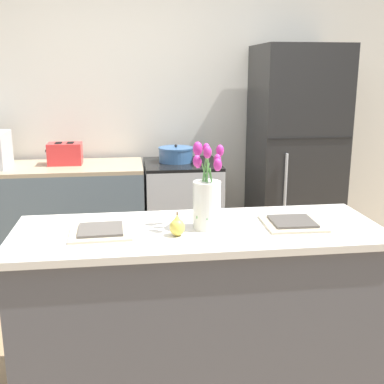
# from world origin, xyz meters

# --- Properties ---
(back_wall) EXTENTS (5.20, 0.08, 2.70)m
(back_wall) POSITION_xyz_m (0.00, 2.00, 1.35)
(back_wall) COLOR silver
(back_wall) RESTS_ON ground_plane
(kitchen_island) EXTENTS (1.80, 0.66, 0.88)m
(kitchen_island) POSITION_xyz_m (0.00, 0.00, 0.44)
(kitchen_island) COLOR #4C4C51
(kitchen_island) RESTS_ON ground_plane
(back_counter) EXTENTS (1.68, 0.60, 0.91)m
(back_counter) POSITION_xyz_m (-1.06, 1.60, 0.46)
(back_counter) COLOR slate
(back_counter) RESTS_ON ground_plane
(stove_range) EXTENTS (0.60, 0.61, 0.91)m
(stove_range) POSITION_xyz_m (0.10, 1.60, 0.46)
(stove_range) COLOR #B2B5B7
(stove_range) RESTS_ON ground_plane
(refrigerator) EXTENTS (0.68, 0.67, 1.83)m
(refrigerator) POSITION_xyz_m (1.05, 1.60, 0.92)
(refrigerator) COLOR black
(refrigerator) RESTS_ON ground_plane
(flower_vase) EXTENTS (0.16, 0.17, 0.42)m
(flower_vase) POSITION_xyz_m (0.04, -0.00, 1.04)
(flower_vase) COLOR silver
(flower_vase) RESTS_ON kitchen_island
(pear_figurine) EXTENTS (0.07, 0.07, 0.12)m
(pear_figurine) POSITION_xyz_m (-0.12, -0.09, 0.93)
(pear_figurine) COLOR #E5CC4C
(pear_figurine) RESTS_ON kitchen_island
(plate_setting_left) EXTENTS (0.30, 0.30, 0.02)m
(plate_setting_left) POSITION_xyz_m (-0.47, -0.01, 0.90)
(plate_setting_left) COLOR beige
(plate_setting_left) RESTS_ON kitchen_island
(plate_setting_right) EXTENTS (0.30, 0.30, 0.02)m
(plate_setting_right) POSITION_xyz_m (0.47, -0.01, 0.90)
(plate_setting_right) COLOR beige
(plate_setting_right) RESTS_ON kitchen_island
(toaster) EXTENTS (0.28, 0.18, 0.17)m
(toaster) POSITION_xyz_m (-0.82, 1.65, 1.00)
(toaster) COLOR red
(toaster) RESTS_ON back_counter
(cooking_pot) EXTENTS (0.28, 0.28, 0.14)m
(cooking_pot) POSITION_xyz_m (0.06, 1.64, 0.97)
(cooking_pot) COLOR #386093
(cooking_pot) RESTS_ON stove_range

